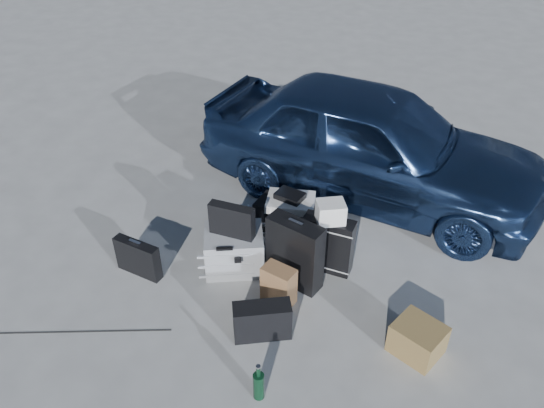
# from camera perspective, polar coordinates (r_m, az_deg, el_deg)

# --- Properties ---
(ground) EXTENTS (60.00, 60.00, 0.00)m
(ground) POSITION_cam_1_polar(r_m,az_deg,el_deg) (4.35, -1.39, -13.10)
(ground) COLOR #AAABA6
(ground) RESTS_ON ground
(car) EXTENTS (3.76, 2.10, 1.21)m
(car) POSITION_cam_1_polar(r_m,az_deg,el_deg) (5.59, 10.51, 6.53)
(car) COLOR navy
(car) RESTS_ON ground
(pelican_case) EXTENTS (0.63, 0.57, 0.37)m
(pelican_case) POSITION_cam_1_polar(r_m,az_deg,el_deg) (4.75, -4.08, -4.94)
(pelican_case) COLOR gray
(pelican_case) RESTS_ON ground
(laptop_bag) EXTENTS (0.40, 0.13, 0.30)m
(laptop_bag) POSITION_cam_1_polar(r_m,az_deg,el_deg) (4.53, -4.34, -1.79)
(laptop_bag) COLOR black
(laptop_bag) RESTS_ON pelican_case
(briefcase) EXTENTS (0.45, 0.18, 0.34)m
(briefcase) POSITION_cam_1_polar(r_m,az_deg,el_deg) (4.82, -14.22, -5.65)
(briefcase) COLOR black
(briefcase) RESTS_ON ground
(suitcase_left) EXTENTS (0.52, 0.33, 0.64)m
(suitcase_left) POSITION_cam_1_polar(r_m,az_deg,el_deg) (4.50, 2.46, -5.29)
(suitcase_left) COLOR black
(suitcase_left) RESTS_ON ground
(suitcase_right) EXTENTS (0.46, 0.21, 0.54)m
(suitcase_right) POSITION_cam_1_polar(r_m,az_deg,el_deg) (4.69, 6.02, -4.34)
(suitcase_right) COLOR black
(suitcase_right) RESTS_ON ground
(white_carton) EXTENTS (0.29, 0.26, 0.19)m
(white_carton) POSITION_cam_1_polar(r_m,az_deg,el_deg) (4.46, 6.33, -0.87)
(white_carton) COLOR white
(white_carton) RESTS_ON suitcase_right
(duffel_bag) EXTENTS (0.72, 0.41, 0.34)m
(duffel_bag) POSITION_cam_1_polar(r_m,az_deg,el_deg) (5.10, 2.03, -1.81)
(duffel_bag) COLOR black
(duffel_bag) RESTS_ON ground
(flat_box_white) EXTENTS (0.48, 0.39, 0.08)m
(flat_box_white) POSITION_cam_1_polar(r_m,az_deg,el_deg) (4.99, 2.01, 0.21)
(flat_box_white) COLOR white
(flat_box_white) RESTS_ON duffel_bag
(flat_box_black) EXTENTS (0.30, 0.25, 0.06)m
(flat_box_black) POSITION_cam_1_polar(r_m,az_deg,el_deg) (4.96, 1.95, 0.90)
(flat_box_black) COLOR black
(flat_box_black) RESTS_ON flat_box_white
(kraft_bag) EXTENTS (0.30, 0.23, 0.36)m
(kraft_bag) POSITION_cam_1_polar(r_m,az_deg,el_deg) (4.42, 0.73, -8.74)
(kraft_bag) COLOR olive
(kraft_bag) RESTS_ON ground
(cardboard_box) EXTENTS (0.45, 0.43, 0.26)m
(cardboard_box) POSITION_cam_1_polar(r_m,az_deg,el_deg) (4.23, 15.39, -13.85)
(cardboard_box) COLOR olive
(cardboard_box) RESTS_ON ground
(messenger_bag) EXTENTS (0.48, 0.33, 0.31)m
(messenger_bag) POSITION_cam_1_polar(r_m,az_deg,el_deg) (4.18, -1.06, -12.44)
(messenger_bag) COLOR black
(messenger_bag) RESTS_ON ground
(green_bottle) EXTENTS (0.10, 0.10, 0.32)m
(green_bottle) POSITION_cam_1_polar(r_m,az_deg,el_deg) (3.83, -1.45, -18.60)
(green_bottle) COLOR black
(green_bottle) RESTS_ON ground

